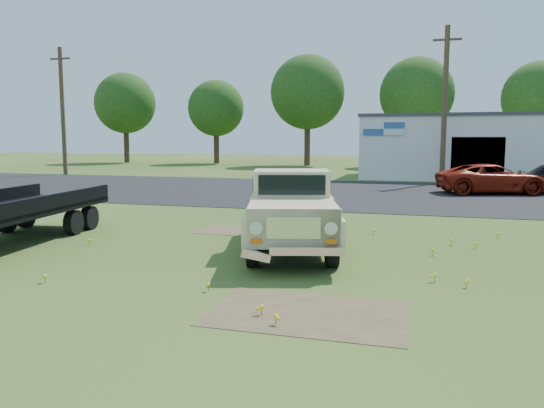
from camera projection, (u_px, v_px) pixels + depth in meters
The scene contains 15 objects.
ground at pixel (270, 263), 11.30m from camera, with size 140.00×140.00×0.00m, color #2F4C18.
asphalt_lot at pixel (358, 193), 25.59m from camera, with size 90.00×14.00×0.02m, color black.
dirt_patch_a at pixel (309, 313), 8.03m from camera, with size 3.00×2.00×0.01m, color brown.
dirt_patch_b at pixel (238, 231), 15.19m from camera, with size 2.20×1.60×0.01m, color brown.
commercial_building at pixel (473, 146), 35.07m from camera, with size 14.20×8.20×4.15m.
utility_pole_west at pixel (63, 110), 37.82m from camera, with size 1.60×0.30×9.00m.
utility_pole_mid at pixel (445, 104), 30.56m from camera, with size 1.60×0.30×9.00m.
treeline_a at pixel (125, 103), 56.42m from camera, with size 6.40×6.40×9.52m.
treeline_b at pixel (216, 108), 54.66m from camera, with size 5.76×5.76×8.57m.
treeline_c at pixel (308, 92), 50.29m from camera, with size 7.04×7.04×10.47m.
treeline_d at pixel (417, 94), 48.49m from camera, with size 6.72×6.72×10.00m.
treeline_e at pixel (540, 98), 44.35m from camera, with size 6.08×6.08×9.04m.
vintage_pickup_truck at pixel (291, 210), 12.42m from camera, with size 2.05×5.27×1.91m, color beige, non-canonical shape.
flatbed_trailer at pixel (2, 206), 13.14m from camera, with size 2.37×7.10×1.94m, color black, non-canonical shape.
red_pickup at pixel (492, 179), 25.13m from camera, with size 2.32×5.04×1.40m, color maroon.
Camera 1 is at (3.15, -10.60, 2.64)m, focal length 35.00 mm.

